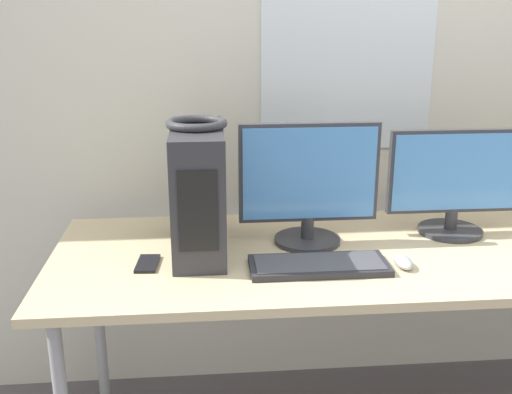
% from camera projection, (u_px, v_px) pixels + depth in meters
% --- Properties ---
extents(wall_back, '(8.00, 0.07, 2.70)m').
position_uv_depth(wall_back, '(375.00, 56.00, 2.30)').
color(wall_back, beige).
rests_on(wall_back, ground_plane).
extents(desk, '(2.33, 0.77, 0.77)m').
position_uv_depth(desk, '(407.00, 261.00, 1.99)').
color(desk, '#D1BA8E').
rests_on(desk, ground_plane).
extents(pc_tower, '(0.16, 0.43, 0.40)m').
position_uv_depth(pc_tower, '(198.00, 190.00, 1.91)').
color(pc_tower, '#2D2D33').
rests_on(pc_tower, desk).
extents(headphones, '(0.19, 0.19, 0.03)m').
position_uv_depth(headphones, '(196.00, 123.00, 1.85)').
color(headphones, '#333338').
rests_on(headphones, pc_tower).
extents(monitor_main, '(0.46, 0.22, 0.41)m').
position_uv_depth(monitor_main, '(309.00, 184.00, 1.96)').
color(monitor_main, '#333338').
rests_on(monitor_main, desk).
extents(monitor_right_near, '(0.47, 0.22, 0.37)m').
position_uv_depth(monitor_right_near, '(455.00, 182.00, 2.05)').
color(monitor_right_near, '#333338').
rests_on(monitor_right_near, desk).
extents(keyboard, '(0.42, 0.17, 0.02)m').
position_uv_depth(keyboard, '(319.00, 265.00, 1.81)').
color(keyboard, '#28282D').
rests_on(keyboard, desk).
extents(mouse, '(0.05, 0.10, 0.03)m').
position_uv_depth(mouse, '(403.00, 262.00, 1.82)').
color(mouse, '#B2B2B7').
rests_on(mouse, desk).
extents(cell_phone, '(0.07, 0.13, 0.01)m').
position_uv_depth(cell_phone, '(148.00, 264.00, 1.84)').
color(cell_phone, black).
rests_on(cell_phone, desk).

